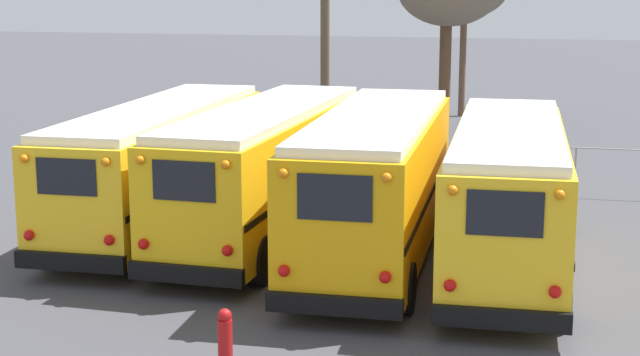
# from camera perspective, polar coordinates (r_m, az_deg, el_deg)

# --- Properties ---
(ground_plane) EXTENTS (160.00, 160.00, 0.00)m
(ground_plane) POSITION_cam_1_polar(r_m,az_deg,el_deg) (23.16, -0.01, -3.98)
(ground_plane) COLOR #424247
(school_bus_0) EXTENTS (2.64, 10.50, 3.07)m
(school_bus_0) POSITION_cam_1_polar(r_m,az_deg,el_deg) (24.96, -9.24, 0.99)
(school_bus_0) COLOR yellow
(school_bus_0) RESTS_ON ground
(school_bus_1) EXTENTS (2.79, 10.19, 3.19)m
(school_bus_1) POSITION_cam_1_polar(r_m,az_deg,el_deg) (23.63, -3.13, 0.65)
(school_bus_1) COLOR yellow
(school_bus_1) RESTS_ON ground
(school_bus_2) EXTENTS (2.73, 9.93, 3.29)m
(school_bus_2) POSITION_cam_1_polar(r_m,az_deg,el_deg) (21.84, 3.29, -0.14)
(school_bus_2) COLOR #E5A00C
(school_bus_2) RESTS_ON ground
(school_bus_3) EXTENTS (2.69, 9.69, 3.15)m
(school_bus_3) POSITION_cam_1_polar(r_m,az_deg,el_deg) (21.39, 10.86, -0.78)
(school_bus_3) COLOR yellow
(school_bus_3) RESTS_ON ground
(utility_pole) EXTENTS (1.80, 0.33, 7.91)m
(utility_pole) POSITION_cam_1_polar(r_m,az_deg,el_deg) (35.86, 0.29, 8.20)
(utility_pole) COLOR brown
(utility_pole) RESTS_ON ground
(fence_line) EXTENTS (16.73, 0.06, 1.42)m
(fence_line) POSITION_cam_1_polar(r_m,az_deg,el_deg) (29.64, 3.08, 1.42)
(fence_line) COLOR #939399
(fence_line) RESTS_ON ground
(fire_hydrant) EXTENTS (0.24, 0.24, 1.03)m
(fire_hydrant) POSITION_cam_1_polar(r_m,az_deg,el_deg) (16.04, -5.54, -9.31)
(fire_hydrant) COLOR #B21414
(fire_hydrant) RESTS_ON ground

